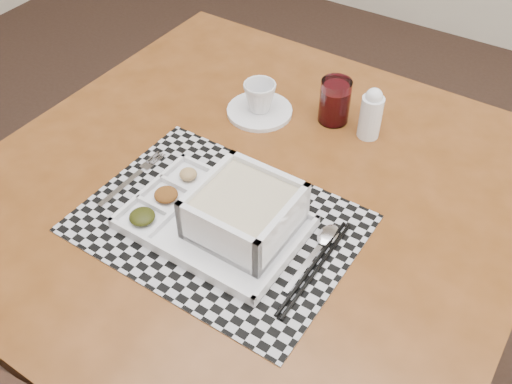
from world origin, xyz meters
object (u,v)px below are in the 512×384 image
dining_table (251,212)px  cup (260,97)px  juice_glass (335,103)px  serving_tray (234,215)px  creamer_bottle (371,114)px

dining_table → cup: 0.27m
dining_table → cup: (-0.11, 0.21, 0.13)m
dining_table → juice_glass: juice_glass is taller
serving_tray → cup: (-0.15, 0.33, 0.01)m
serving_tray → juice_glass: 0.40m
dining_table → juice_glass: bearing=81.1°
dining_table → creamer_bottle: creamer_bottle is taller
dining_table → serving_tray: bearing=-71.4°
serving_tray → creamer_bottle: size_ratio=2.70×
creamer_bottle → juice_glass: bearing=174.2°
dining_table → creamer_bottle: 0.33m
serving_tray → creamer_bottle: creamer_bottle is taller
serving_tray → juice_glass: size_ratio=3.19×
juice_glass → creamer_bottle: creamer_bottle is taller
juice_glass → creamer_bottle: size_ratio=0.85×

